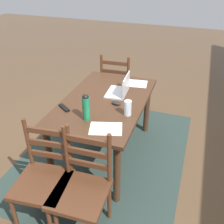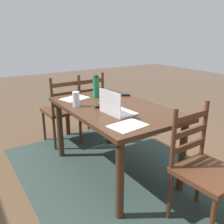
# 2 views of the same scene
# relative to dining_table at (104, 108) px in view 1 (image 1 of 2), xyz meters

# --- Properties ---
(ground_plane) EXTENTS (14.00, 14.00, 0.00)m
(ground_plane) POSITION_rel_dining_table_xyz_m (0.00, 0.00, -0.65)
(ground_plane) COLOR brown
(area_rug) EXTENTS (2.37, 1.87, 0.01)m
(area_rug) POSITION_rel_dining_table_xyz_m (0.00, 0.00, -0.64)
(area_rug) COLOR #283833
(area_rug) RESTS_ON ground
(dining_table) EXTENTS (1.44, 0.88, 0.75)m
(dining_table) POSITION_rel_dining_table_xyz_m (0.00, 0.00, 0.00)
(dining_table) COLOR #422819
(dining_table) RESTS_ON ground
(chair_right_near) EXTENTS (0.48, 0.48, 0.95)m
(chair_right_near) POSITION_rel_dining_table_xyz_m (1.01, -0.18, -0.18)
(chair_right_near) COLOR #4C2B19
(chair_right_near) RESTS_ON ground
(chair_right_far) EXTENTS (0.46, 0.46, 0.95)m
(chair_right_far) POSITION_rel_dining_table_xyz_m (1.01, 0.17, -0.18)
(chair_right_far) COLOR #4C2B19
(chair_right_far) RESTS_ON ground
(chair_left_near) EXTENTS (0.46, 0.46, 0.95)m
(chair_left_near) POSITION_rel_dining_table_xyz_m (-1.01, -0.17, -0.18)
(chair_left_near) COLOR #4C2B19
(chair_left_near) RESTS_ON ground
(laptop) EXTENTS (0.33, 0.24, 0.23)m
(laptop) POSITION_rel_dining_table_xyz_m (-0.21, 0.12, 0.16)
(laptop) COLOR silver
(laptop) RESTS_ON dining_table
(water_bottle) EXTENTS (0.07, 0.07, 0.27)m
(water_bottle) POSITION_rel_dining_table_xyz_m (0.41, -0.03, 0.24)
(water_bottle) COLOR #197247
(water_bottle) RESTS_ON dining_table
(drinking_glass) EXTENTS (0.07, 0.07, 0.15)m
(drinking_glass) POSITION_rel_dining_table_xyz_m (0.21, 0.32, 0.18)
(drinking_glass) COLOR silver
(drinking_glass) RESTS_ON dining_table
(computer_mouse) EXTENTS (0.07, 0.11, 0.03)m
(computer_mouse) POSITION_rel_dining_table_xyz_m (0.05, 0.15, 0.12)
(computer_mouse) COLOR black
(computer_mouse) RESTS_ON dining_table
(tv_remote) EXTENTS (0.13, 0.16, 0.02)m
(tv_remote) POSITION_rel_dining_table_xyz_m (0.31, -0.33, 0.11)
(tv_remote) COLOR black
(tv_remote) RESTS_ON dining_table
(paper_stack_left) EXTENTS (0.25, 0.32, 0.00)m
(paper_stack_left) POSITION_rel_dining_table_xyz_m (-0.52, 0.21, 0.10)
(paper_stack_left) COLOR white
(paper_stack_left) RESTS_ON dining_table
(paper_stack_right) EXTENTS (0.28, 0.34, 0.00)m
(paper_stack_right) POSITION_rel_dining_table_xyz_m (0.51, 0.20, 0.10)
(paper_stack_right) COLOR white
(paper_stack_right) RESTS_ON dining_table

